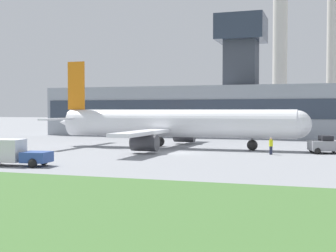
{
  "coord_description": "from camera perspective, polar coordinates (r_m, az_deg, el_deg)",
  "views": [
    {
      "loc": [
        13.73,
        -44.5,
        4.26
      ],
      "look_at": [
        -2.7,
        5.18,
        2.49
      ],
      "focal_mm": 50.0,
      "sensor_mm": 36.0,
      "label": 1
    }
  ],
  "objects": [
    {
      "name": "airplane",
      "position": [
        52.22,
        0.45,
        0.22
      ],
      "size": [
        29.36,
        25.32,
        10.05
      ],
      "color": "white",
      "rests_on": "ground_plane"
    },
    {
      "name": "pushback_tug",
      "position": [
        48.8,
        18.68,
        -2.25
      ],
      "size": [
        3.6,
        3.22,
        1.74
      ],
      "color": "gray",
      "rests_on": "ground_plane"
    },
    {
      "name": "baggage_truck",
      "position": [
        37.91,
        -18.77,
        -3.09
      ],
      "size": [
        5.78,
        2.85,
        2.03
      ],
      "color": "#2D4C93",
      "rests_on": "ground_plane"
    },
    {
      "name": "smokestack_left",
      "position": [
        101.46,
        13.51,
        10.46
      ],
      "size": [
        3.44,
        3.44,
        38.53
      ],
      "color": "beige",
      "rests_on": "ground_plane"
    },
    {
      "name": "ground_crew_person",
      "position": [
        45.98,
        12.44,
        -2.38
      ],
      "size": [
        0.49,
        0.49,
        1.63
      ],
      "color": "#23283D",
      "rests_on": "ground_plane"
    },
    {
      "name": "terminal_building",
      "position": [
        76.57,
        8.07,
        2.27
      ],
      "size": [
        62.15,
        11.66,
        19.37
      ],
      "color": "#8C939E",
      "rests_on": "ground_plane"
    },
    {
      "name": "ground_plane",
      "position": [
        46.77,
        1.15,
        -3.29
      ],
      "size": [
        400.0,
        400.0,
        0.0
      ],
      "primitive_type": "plane",
      "color": "gray"
    },
    {
      "name": "smokestack_right",
      "position": [
        103.93,
        19.39,
        9.49
      ],
      "size": [
        2.53,
        2.53,
        36.05
      ],
      "color": "beige",
      "rests_on": "ground_plane"
    }
  ]
}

